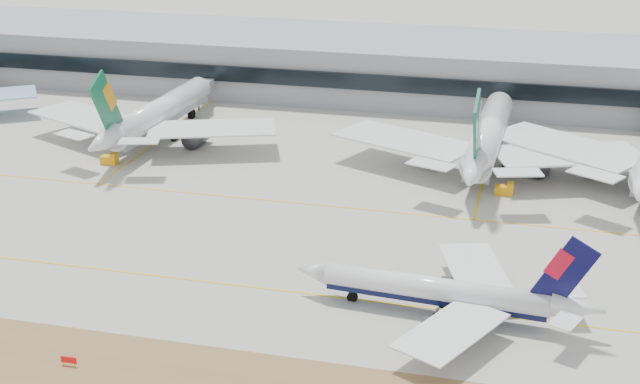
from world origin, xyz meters
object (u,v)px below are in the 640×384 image
(taxiing_airliner, at_px, (446,293))
(terminal, at_px, (371,64))
(widebody_eva, at_px, (156,116))
(widebody_cathay, at_px, (487,139))

(taxiing_airliner, distance_m, terminal, 126.34)
(taxiing_airliner, height_order, terminal, terminal)
(terminal, bearing_deg, widebody_eva, -125.26)
(widebody_cathay, bearing_deg, widebody_eva, 91.87)
(taxiing_airliner, relative_size, terminal, 0.16)
(widebody_eva, bearing_deg, widebody_cathay, -87.58)
(widebody_eva, bearing_deg, taxiing_airliner, -129.27)
(taxiing_airliner, xyz_separation_m, terminal, (-34.78, 121.40, 3.87))
(widebody_eva, distance_m, widebody_cathay, 74.71)
(widebody_eva, xyz_separation_m, widebody_cathay, (74.70, -0.21, 0.39))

